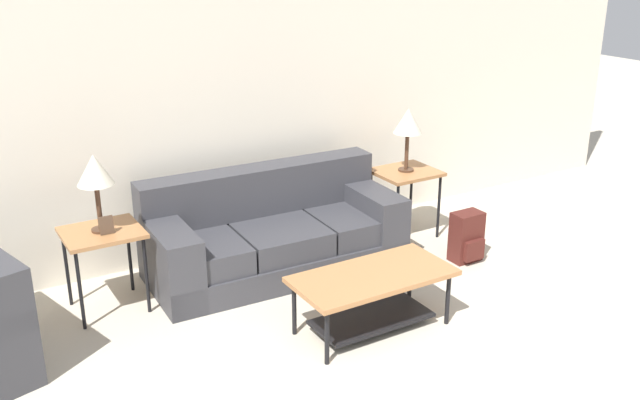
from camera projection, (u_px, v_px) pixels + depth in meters
name	position (u px, v px, depth m)	size (l,w,h in m)	color
wall_back	(243.00, 101.00, 6.06)	(9.03, 0.06, 2.60)	silver
couch	(273.00, 235.00, 5.88)	(2.10, 0.96, 0.82)	#38383D
coffee_table	(372.00, 288.00, 4.95)	(1.13, 0.56, 0.43)	#A87042
side_table_left	(102.00, 239.00, 5.15)	(0.55, 0.49, 0.63)	#A87042
side_table_right	(406.00, 178.00, 6.47)	(0.55, 0.49, 0.63)	#A87042
table_lamp_left	(95.00, 172.00, 4.97)	(0.26, 0.26, 0.57)	#472D1E
table_lamp_right	(408.00, 123.00, 6.29)	(0.26, 0.26, 0.57)	#472D1E
backpack	(467.00, 237.00, 6.06)	(0.26, 0.25, 0.44)	#4C1E19
picture_frame	(106.00, 225.00, 5.05)	(0.10, 0.04, 0.13)	#4C3828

